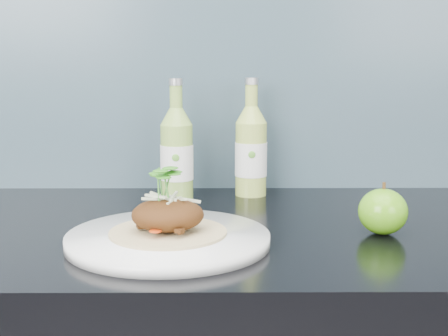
{
  "coord_description": "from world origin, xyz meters",
  "views": [
    {
      "loc": [
        -0.01,
        0.73,
        1.16
      ],
      "look_at": [
        -0.0,
        1.65,
        1.0
      ],
      "focal_mm": 50.0,
      "sensor_mm": 36.0,
      "label": 1
    }
  ],
  "objects_px": {
    "green_apple": "(383,212)",
    "cider_bottle_right": "(251,151)",
    "cider_bottle_left": "(177,154)",
    "dinner_plate": "(168,239)"
  },
  "relations": [
    {
      "from": "green_apple",
      "to": "cider_bottle_right",
      "type": "height_order",
      "value": "cider_bottle_right"
    },
    {
      "from": "green_apple",
      "to": "cider_bottle_left",
      "type": "bearing_deg",
      "value": 143.59
    },
    {
      "from": "green_apple",
      "to": "cider_bottle_right",
      "type": "distance_m",
      "value": 0.34
    },
    {
      "from": "cider_bottle_right",
      "to": "green_apple",
      "type": "bearing_deg",
      "value": -42.63
    },
    {
      "from": "dinner_plate",
      "to": "cider_bottle_right",
      "type": "xyz_separation_m",
      "value": [
        0.13,
        0.33,
        0.08
      ]
    },
    {
      "from": "cider_bottle_left",
      "to": "cider_bottle_right",
      "type": "bearing_deg",
      "value": 22.45
    },
    {
      "from": "cider_bottle_left",
      "to": "cider_bottle_right",
      "type": "height_order",
      "value": "same"
    },
    {
      "from": "dinner_plate",
      "to": "cider_bottle_left",
      "type": "distance_m",
      "value": 0.3
    },
    {
      "from": "dinner_plate",
      "to": "cider_bottle_left",
      "type": "relative_size",
      "value": 1.33
    },
    {
      "from": "dinner_plate",
      "to": "cider_bottle_left",
      "type": "height_order",
      "value": "cider_bottle_left"
    }
  ]
}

